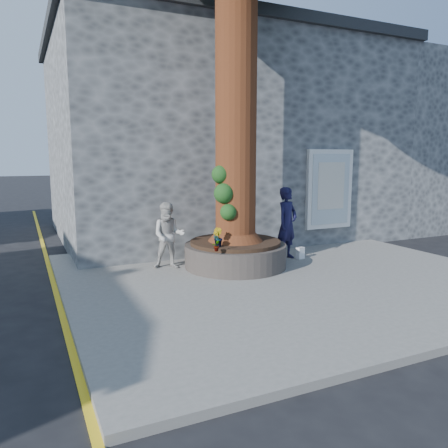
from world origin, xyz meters
name	(u,v)px	position (x,y,z in m)	size (l,w,h in m)	color
ground	(245,302)	(0.00, 0.00, 0.00)	(120.00, 120.00, 0.00)	black
pavement	(285,276)	(1.50, 1.00, 0.06)	(9.00, 8.00, 0.12)	slate
yellow_line	(61,309)	(-3.05, 1.00, 0.00)	(0.10, 30.00, 0.01)	yellow
stone_shop	(212,140)	(2.50, 7.20, 3.16)	(10.30, 8.30, 6.30)	#444648
neighbour_shop	(388,147)	(10.50, 7.20, 3.00)	(6.00, 8.00, 6.00)	#444648
planter	(235,254)	(0.80, 2.00, 0.41)	(2.30, 2.30, 0.60)	black
man	(287,223)	(2.29, 2.17, 1.00)	(0.64, 0.42, 1.75)	#141336
woman	(169,236)	(-0.62, 2.49, 0.86)	(0.72, 0.56, 1.49)	#B4B1AC
shopping_bag	(300,253)	(2.59, 2.02, 0.26)	(0.20, 0.12, 0.28)	white
plant_a	(216,243)	(-0.05, 1.15, 0.89)	(0.18, 0.12, 0.35)	gray
plant_b	(218,237)	(0.15, 1.55, 0.92)	(0.22, 0.21, 0.40)	gray
plant_c	(230,226)	(1.08, 2.85, 0.90)	(0.20, 0.20, 0.36)	gray
plant_d	(233,227)	(1.14, 2.85, 0.89)	(0.30, 0.27, 0.34)	gray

